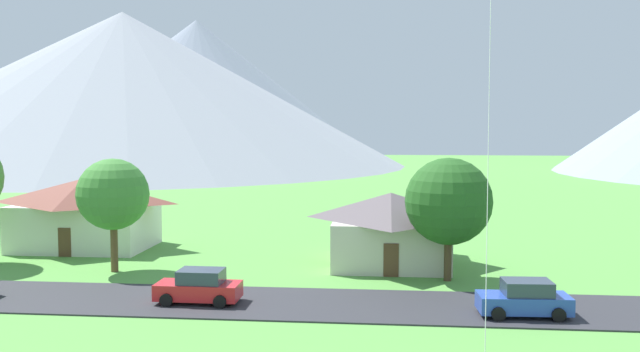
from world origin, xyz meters
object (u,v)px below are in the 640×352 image
(parked_car_blue_mid_east, at_px, (524,299))
(tree_center, at_px, (113,195))
(parked_car_red_mid_west, at_px, (199,287))
(house_leftmost, at_px, (391,227))
(house_left_center, at_px, (85,212))
(tree_left_of_center, at_px, (449,201))

(parked_car_blue_mid_east, bearing_deg, tree_center, 161.97)
(tree_center, bearing_deg, parked_car_red_mid_west, -42.80)
(parked_car_red_mid_west, distance_m, parked_car_blue_mid_east, 15.83)
(house_leftmost, bearing_deg, parked_car_red_mid_west, -131.49)
(parked_car_red_mid_west, height_order, parked_car_blue_mid_east, same)
(house_leftmost, bearing_deg, house_left_center, 172.04)
(tree_left_of_center, bearing_deg, house_leftmost, 125.16)
(parked_car_red_mid_west, xyz_separation_m, parked_car_blue_mid_east, (15.81, -0.78, 0.00))
(house_leftmost, bearing_deg, tree_left_of_center, -54.84)
(tree_center, distance_m, parked_car_blue_mid_east, 24.57)
(house_leftmost, distance_m, tree_left_of_center, 6.07)
(house_leftmost, height_order, parked_car_red_mid_west, house_leftmost)
(house_leftmost, relative_size, parked_car_red_mid_west, 2.02)
(parked_car_red_mid_west, bearing_deg, house_leftmost, 48.51)
(tree_left_of_center, distance_m, tree_center, 20.18)
(tree_center, distance_m, parked_car_red_mid_west, 10.63)
(tree_left_of_center, height_order, parked_car_red_mid_west, tree_left_of_center)
(house_leftmost, height_order, tree_center, tree_center)
(tree_center, relative_size, parked_car_blue_mid_east, 1.63)
(house_left_center, xyz_separation_m, tree_center, (5.27, -7.31, 2.10))
(tree_center, height_order, parked_car_red_mid_west, tree_center)
(house_left_center, distance_m, tree_center, 9.25)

